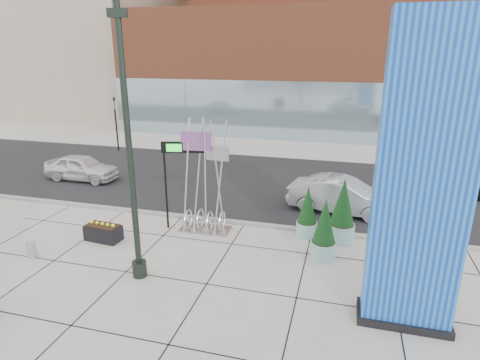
% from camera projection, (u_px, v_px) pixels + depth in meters
% --- Properties ---
extents(ground, '(160.00, 160.00, 0.00)m').
position_uv_depth(ground, '(190.00, 265.00, 14.53)').
color(ground, '#9E9991').
rests_on(ground, ground).
extents(street_asphalt, '(80.00, 12.00, 0.02)m').
position_uv_depth(street_asphalt, '(253.00, 182.00, 23.71)').
color(street_asphalt, black).
rests_on(street_asphalt, ground).
extents(curb_edge, '(80.00, 0.30, 0.12)m').
position_uv_depth(curb_edge, '(223.00, 221.00, 18.18)').
color(curb_edge, gray).
rests_on(curb_edge, ground).
extents(tower_podium, '(34.00, 10.00, 11.00)m').
position_uv_depth(tower_podium, '(306.00, 72.00, 37.38)').
color(tower_podium, brown).
rests_on(tower_podium, ground).
extents(tower_glass_front, '(34.00, 0.60, 5.00)m').
position_uv_depth(tower_glass_front, '(298.00, 112.00, 33.90)').
color(tower_glass_front, '#8CA5B2').
rests_on(tower_glass_front, ground).
extents(blue_pylon, '(2.53, 1.13, 8.42)m').
position_uv_depth(blue_pylon, '(422.00, 188.00, 10.29)').
color(blue_pylon, '#0B38AE').
rests_on(blue_pylon, ground).
extents(lamp_post, '(0.61, 0.49, 8.87)m').
position_uv_depth(lamp_post, '(131.00, 176.00, 12.74)').
color(lamp_post, black).
rests_on(lamp_post, ground).
extents(public_art_sculpture, '(2.18, 1.13, 4.89)m').
position_uv_depth(public_art_sculpture, '(205.00, 202.00, 17.00)').
color(public_art_sculpture, silver).
rests_on(public_art_sculpture, ground).
extents(concrete_bollard, '(0.32, 0.32, 0.62)m').
position_uv_depth(concrete_bollard, '(31.00, 250.00, 15.03)').
color(concrete_bollard, gray).
rests_on(concrete_bollard, ground).
extents(overhead_street_sign, '(1.80, 0.57, 3.85)m').
position_uv_depth(overhead_street_sign, '(179.00, 156.00, 16.45)').
color(overhead_street_sign, black).
rests_on(overhead_street_sign, ground).
extents(round_planter_east, '(0.94, 0.94, 2.36)m').
position_uv_depth(round_planter_east, '(324.00, 231.00, 14.72)').
color(round_planter_east, '#90C2BA').
rests_on(round_planter_east, ground).
extents(round_planter_mid, '(1.07, 1.07, 2.69)m').
position_uv_depth(round_planter_mid, '(342.00, 212.00, 16.01)').
color(round_planter_mid, '#90C2BA').
rests_on(round_planter_mid, ground).
extents(round_planter_west, '(0.87, 0.87, 2.19)m').
position_uv_depth(round_planter_west, '(307.00, 213.00, 16.57)').
color(round_planter_west, '#90C2BA').
rests_on(round_planter_west, ground).
extents(box_planter_north, '(1.51, 0.86, 0.80)m').
position_uv_depth(box_planter_north, '(103.00, 232.00, 16.37)').
color(box_planter_north, black).
rests_on(box_planter_north, ground).
extents(car_white_west, '(4.45, 1.85, 1.51)m').
position_uv_depth(car_white_west, '(82.00, 168.00, 23.92)').
color(car_white_west, silver).
rests_on(car_white_west, ground).
extents(car_silver_mid, '(5.31, 2.65, 1.67)m').
position_uv_depth(car_silver_mid, '(343.00, 196.00, 19.03)').
color(car_silver_mid, '#A6A7AE').
rests_on(car_silver_mid, ground).
extents(car_dark_east, '(5.62, 2.53, 1.60)m').
position_uv_depth(car_dark_east, '(441.00, 179.00, 21.67)').
color(car_dark_east, black).
rests_on(car_dark_east, ground).
extents(traffic_signal, '(0.15, 0.18, 4.10)m').
position_uv_depth(traffic_signal, '(116.00, 121.00, 30.57)').
color(traffic_signal, black).
rests_on(traffic_signal, ground).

